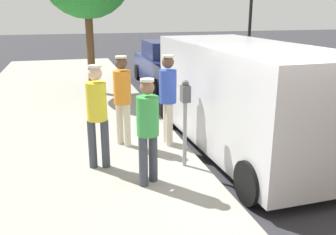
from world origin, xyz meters
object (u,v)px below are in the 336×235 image
(parking_meter_near, at_px, (185,109))
(pedestrian_in_yellow, at_px, (97,110))
(pedestrian_in_green, at_px, (148,125))
(parked_van, at_px, (245,95))
(pedestrian_in_orange, at_px, (122,95))
(pedestrian_in_blue, at_px, (168,94))
(parked_sedan_behind, at_px, (169,66))

(parking_meter_near, height_order, pedestrian_in_yellow, pedestrian_in_yellow)
(pedestrian_in_green, relative_size, parked_van, 0.32)
(pedestrian_in_orange, relative_size, pedestrian_in_yellow, 1.01)
(pedestrian_in_orange, xyz_separation_m, pedestrian_in_green, (-0.11, 1.82, -0.08))
(pedestrian_in_blue, height_order, pedestrian_in_green, pedestrian_in_blue)
(parking_meter_near, relative_size, parked_sedan_behind, 0.35)
(parked_sedan_behind, bearing_deg, pedestrian_in_blue, 74.44)
(parked_sedan_behind, bearing_deg, pedestrian_in_green, 72.45)
(pedestrian_in_yellow, distance_m, parked_van, 2.98)
(pedestrian_in_blue, distance_m, parked_van, 1.53)
(pedestrian_in_green, bearing_deg, parked_sedan_behind, -107.55)
(pedestrian_in_green, height_order, parked_sedan_behind, pedestrian_in_green)
(parked_van, bearing_deg, pedestrian_in_yellow, 9.02)
(pedestrian_in_blue, xyz_separation_m, pedestrian_in_green, (0.76, 1.64, -0.09))
(pedestrian_in_orange, bearing_deg, pedestrian_in_green, 93.55)
(parking_meter_near, bearing_deg, pedestrian_in_green, 33.89)
(pedestrian_in_yellow, xyz_separation_m, parked_van, (-2.94, -0.47, -0.02))
(pedestrian_in_yellow, xyz_separation_m, pedestrian_in_blue, (-1.45, -0.81, 0.01))
(parked_van, bearing_deg, parking_meter_near, 27.63)
(parked_van, bearing_deg, parked_sedan_behind, -92.49)
(parking_meter_near, bearing_deg, parked_sedan_behind, -103.36)
(pedestrian_in_orange, bearing_deg, parked_sedan_behind, -113.09)
(parking_meter_near, distance_m, parked_sedan_behind, 7.78)
(pedestrian_in_orange, height_order, pedestrian_in_yellow, pedestrian_in_orange)
(pedestrian_in_blue, bearing_deg, pedestrian_in_orange, -11.67)
(pedestrian_in_blue, bearing_deg, parking_meter_near, 89.73)
(pedestrian_in_green, bearing_deg, pedestrian_in_yellow, -50.26)
(pedestrian_in_blue, bearing_deg, pedestrian_in_yellow, 29.21)
(parking_meter_near, xyz_separation_m, pedestrian_in_green, (0.76, 0.51, -0.08))
(parked_sedan_behind, bearing_deg, parking_meter_near, 76.64)
(parking_meter_near, distance_m, pedestrian_in_blue, 1.13)
(pedestrian_in_orange, bearing_deg, pedestrian_in_yellow, 59.90)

